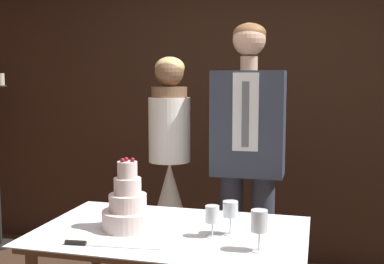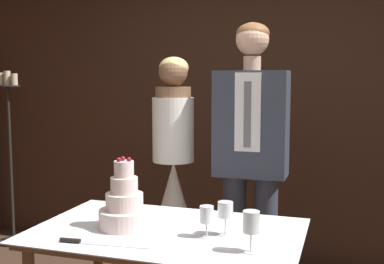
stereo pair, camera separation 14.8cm
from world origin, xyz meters
TOP-DOWN VIEW (x-y plane):
  - wall_back at (0.00, 2.04)m, footprint 5.41×0.12m
  - cake_table at (-0.14, 0.25)m, footprint 1.34×0.84m
  - tiered_cake at (-0.36, 0.22)m, footprint 0.26×0.26m
  - cake_knife at (-0.41, -0.06)m, footprint 0.45×0.07m
  - wine_glass_near at (0.16, 0.26)m, footprint 0.08×0.08m
  - wine_glass_middle at (0.08, 0.20)m, footprint 0.07×0.07m
  - wine_glass_far at (0.32, 0.07)m, footprint 0.07×0.07m
  - bride at (-0.40, 1.07)m, footprint 0.54×0.54m
  - groom at (0.13, 1.07)m, footprint 0.46×0.25m
  - candle_stand at (-2.22, 1.68)m, footprint 0.28×0.28m

SIDE VIEW (x-z plane):
  - bride at x=-0.40m, z-range -0.23..1.44m
  - cake_table at x=-0.14m, z-range 0.29..1.05m
  - cake_knife at x=-0.41m, z-range 0.76..0.78m
  - candle_stand at x=-2.22m, z-range 0.00..1.59m
  - wine_glass_middle at x=0.08m, z-range 0.79..0.94m
  - tiered_cake at x=-0.36m, z-range 0.69..1.05m
  - wine_glass_near at x=0.16m, z-range 0.79..0.96m
  - wine_glass_far at x=0.32m, z-range 0.79..0.98m
  - groom at x=0.13m, z-range 0.12..1.99m
  - wall_back at x=0.00m, z-range 0.00..2.87m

